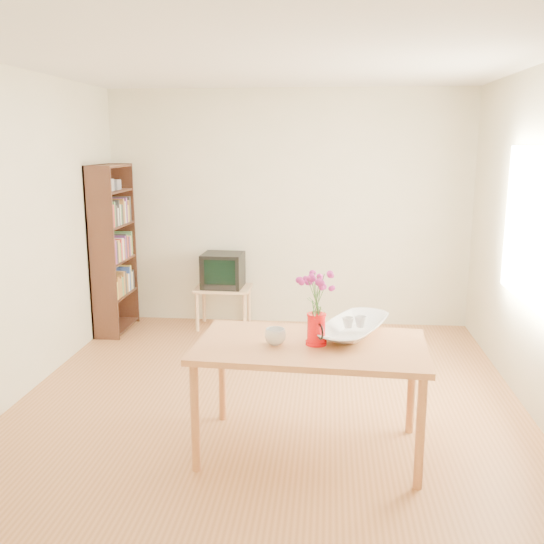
# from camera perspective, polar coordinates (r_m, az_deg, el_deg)

# --- Properties ---
(room) EXTENTS (4.50, 4.50, 4.50)m
(room) POSITION_cam_1_polar(r_m,az_deg,el_deg) (4.54, 0.02, 2.93)
(room) COLOR #A16439
(room) RESTS_ON ground
(table) EXTENTS (1.53, 0.93, 0.75)m
(table) POSITION_cam_1_polar(r_m,az_deg,el_deg) (3.98, 3.66, -7.78)
(table) COLOR #B66D3E
(table) RESTS_ON ground
(tv_stand) EXTENTS (0.60, 0.45, 0.46)m
(tv_stand) POSITION_cam_1_polar(r_m,az_deg,el_deg) (6.73, -4.60, -2.01)
(tv_stand) COLOR tan
(tv_stand) RESTS_ON ground
(bookshelf) EXTENTS (0.28, 0.70, 1.80)m
(bookshelf) POSITION_cam_1_polar(r_m,az_deg,el_deg) (6.72, -14.67, 1.56)
(bookshelf) COLOR black
(bookshelf) RESTS_ON ground
(pitcher) EXTENTS (0.14, 0.21, 0.21)m
(pitcher) POSITION_cam_1_polar(r_m,az_deg,el_deg) (3.91, 4.20, -5.50)
(pitcher) COLOR red
(pitcher) RESTS_ON table
(flowers) EXTENTS (0.23, 0.23, 0.33)m
(flowers) POSITION_cam_1_polar(r_m,az_deg,el_deg) (3.84, 4.25, -1.69)
(flowers) COLOR #D933A8
(flowers) RESTS_ON pitcher
(mug) EXTENTS (0.19, 0.19, 0.11)m
(mug) POSITION_cam_1_polar(r_m,az_deg,el_deg) (3.91, 0.31, -6.10)
(mug) COLOR white
(mug) RESTS_ON table
(bowl) EXTENTS (0.67, 0.67, 0.48)m
(bowl) POSITION_cam_1_polar(r_m,az_deg,el_deg) (4.11, 7.79, -2.59)
(bowl) COLOR white
(bowl) RESTS_ON table
(teacup_a) EXTENTS (0.07, 0.07, 0.06)m
(teacup_a) POSITION_cam_1_polar(r_m,az_deg,el_deg) (4.12, 7.21, -3.24)
(teacup_a) COLOR white
(teacup_a) RESTS_ON bowl
(teacup_b) EXTENTS (0.07, 0.07, 0.07)m
(teacup_b) POSITION_cam_1_polar(r_m,az_deg,el_deg) (4.14, 8.38, -3.16)
(teacup_b) COLOR white
(teacup_b) RESTS_ON bowl
(television) EXTENTS (0.45, 0.42, 0.38)m
(television) POSITION_cam_1_polar(r_m,az_deg,el_deg) (6.68, -4.62, 0.23)
(television) COLOR black
(television) RESTS_ON tv_stand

